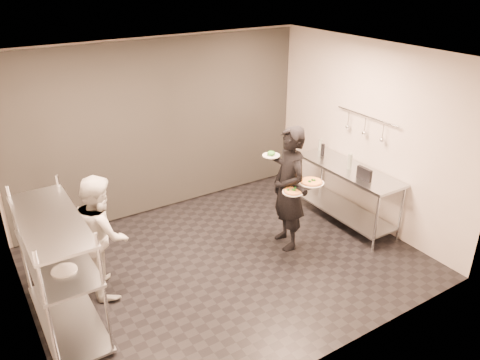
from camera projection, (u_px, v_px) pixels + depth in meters
room_shell at (185, 143)px, 6.78m from camera, size 5.00×4.00×2.80m
pass_rack at (59, 266)px, 5.11m from camera, size 0.60×1.60×1.50m
prep_counter at (347, 185)px, 7.27m from camera, size 0.60×1.80×0.92m
utensil_rail at (365, 126)px, 7.00m from camera, size 0.07×1.20×0.31m
waiter at (289, 189)px, 6.53m from camera, size 0.56×0.73×1.81m
chef at (102, 234)px, 5.69m from camera, size 0.68×0.83×1.55m
pizza_plate_near at (293, 191)px, 6.24m from camera, size 0.29×0.29×0.05m
pizza_plate_far at (311, 182)px, 6.34m from camera, size 0.35×0.35×0.05m
salad_plate at (271, 154)px, 6.47m from camera, size 0.25×0.25×0.07m
pos_monitor at (364, 174)px, 6.73m from camera, size 0.05×0.26×0.18m
bottle_green at (350, 161)px, 7.08m from camera, size 0.07×0.07×0.24m
bottle_clear at (320, 145)px, 7.77m from camera, size 0.06×0.06×0.19m
bottle_dark at (323, 150)px, 7.56m from camera, size 0.06×0.06×0.20m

